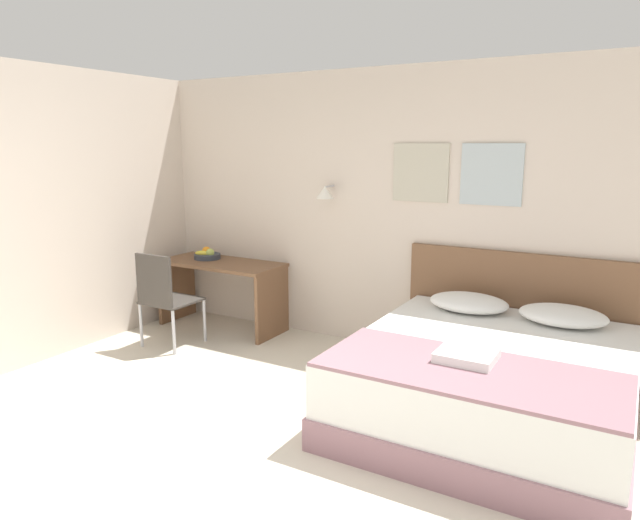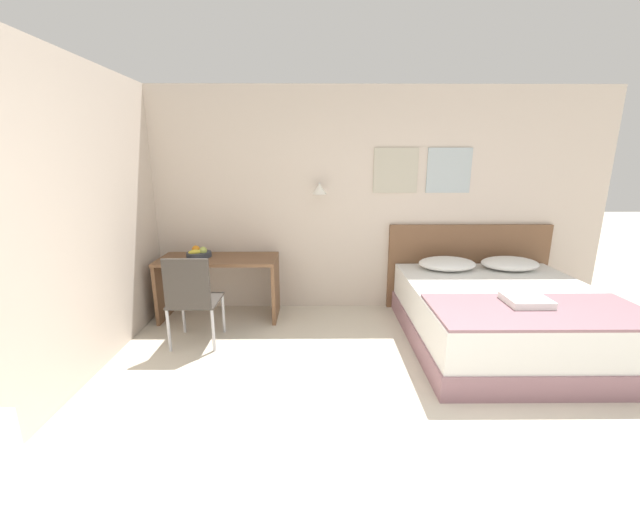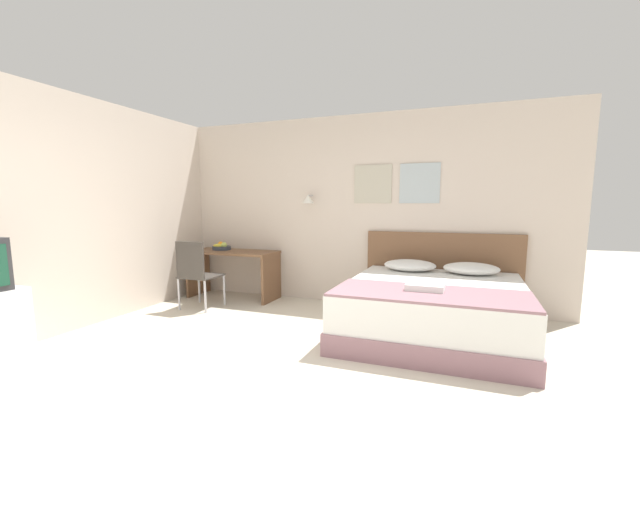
% 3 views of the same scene
% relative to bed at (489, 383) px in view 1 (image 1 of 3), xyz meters
% --- Properties ---
extents(ground_plane, '(24.00, 24.00, 0.00)m').
position_rel_bed_xyz_m(ground_plane, '(-1.30, -1.85, -0.29)').
color(ground_plane, beige).
extents(wall_back, '(5.85, 0.31, 2.65)m').
position_rel_bed_xyz_m(wall_back, '(-1.30, 1.10, 1.04)').
color(wall_back, beige).
rests_on(wall_back, ground_plane).
extents(bed, '(1.87, 2.03, 0.58)m').
position_rel_bed_xyz_m(bed, '(0.00, 0.00, 0.00)').
color(bed, gray).
rests_on(bed, ground_plane).
extents(headboard, '(1.99, 0.06, 1.06)m').
position_rel_bed_xyz_m(headboard, '(0.00, 1.04, 0.24)').
color(headboard, brown).
rests_on(headboard, ground_plane).
extents(pillow_left, '(0.65, 0.47, 0.14)m').
position_rel_bed_xyz_m(pillow_left, '(-0.37, 0.73, 0.36)').
color(pillow_left, white).
rests_on(pillow_left, bed).
extents(pillow_right, '(0.65, 0.47, 0.14)m').
position_rel_bed_xyz_m(pillow_right, '(0.37, 0.73, 0.36)').
color(pillow_right, white).
rests_on(pillow_right, bed).
extents(throw_blanket, '(1.81, 0.81, 0.02)m').
position_rel_bed_xyz_m(throw_blanket, '(0.00, -0.59, 0.31)').
color(throw_blanket, gray).
rests_on(throw_blanket, bed).
extents(folded_towel_near_foot, '(0.36, 0.33, 0.06)m').
position_rel_bed_xyz_m(folded_towel_near_foot, '(-0.05, -0.45, 0.35)').
color(folded_towel_near_foot, white).
rests_on(folded_towel_near_foot, throw_blanket).
extents(desk, '(1.35, 0.60, 0.73)m').
position_rel_bed_xyz_m(desk, '(-3.03, 0.73, 0.23)').
color(desk, brown).
rests_on(desk, ground_plane).
extents(desk_chair, '(0.47, 0.47, 0.94)m').
position_rel_bed_xyz_m(desk_chair, '(-3.11, -0.04, 0.26)').
color(desk_chair, '#3D3833').
rests_on(desk_chair, ground_plane).
extents(fruit_bowl, '(0.28, 0.28, 0.13)m').
position_rel_bed_xyz_m(fruit_bowl, '(-3.26, 0.78, 0.48)').
color(fruit_bowl, '#333842').
rests_on(fruit_bowl, desk).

